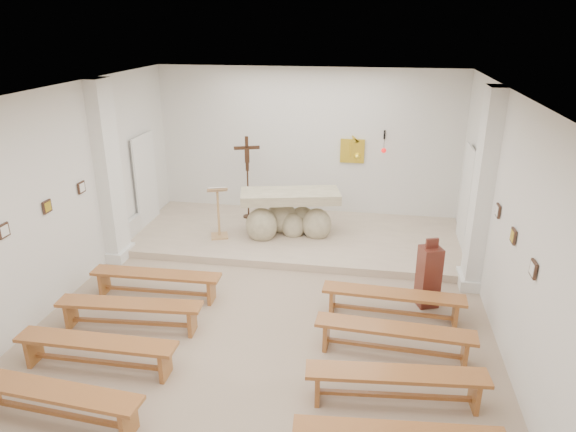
% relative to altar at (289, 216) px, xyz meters
% --- Properties ---
extents(ground, '(7.00, 10.00, 0.00)m').
position_rel_altar_xyz_m(ground, '(0.16, -3.40, -0.56)').
color(ground, tan).
rests_on(ground, ground).
extents(wall_left, '(0.02, 10.00, 3.50)m').
position_rel_altar_xyz_m(wall_left, '(-3.33, -3.40, 1.19)').
color(wall_left, silver).
rests_on(wall_left, ground).
extents(wall_right, '(0.02, 10.00, 3.50)m').
position_rel_altar_xyz_m(wall_right, '(3.65, -3.40, 1.19)').
color(wall_right, silver).
rests_on(wall_right, ground).
extents(wall_back, '(7.00, 0.02, 3.50)m').
position_rel_altar_xyz_m(wall_back, '(0.16, 1.59, 1.19)').
color(wall_back, silver).
rests_on(wall_back, ground).
extents(ceiling, '(7.00, 10.00, 0.02)m').
position_rel_altar_xyz_m(ceiling, '(0.16, -3.40, 2.93)').
color(ceiling, silver).
rests_on(ceiling, wall_back).
extents(sanctuary_platform, '(6.98, 3.00, 0.15)m').
position_rel_altar_xyz_m(sanctuary_platform, '(0.16, 0.10, -0.48)').
color(sanctuary_platform, '#C7B099').
rests_on(sanctuary_platform, ground).
extents(pilaster_left, '(0.26, 0.55, 3.50)m').
position_rel_altar_xyz_m(pilaster_left, '(-3.21, -1.40, 1.19)').
color(pilaster_left, white).
rests_on(pilaster_left, ground).
extents(pilaster_right, '(0.26, 0.55, 3.50)m').
position_rel_altar_xyz_m(pilaster_right, '(3.53, -1.40, 1.19)').
color(pilaster_right, white).
rests_on(pilaster_right, ground).
extents(gold_wall_relief, '(0.55, 0.04, 0.55)m').
position_rel_altar_xyz_m(gold_wall_relief, '(1.21, 1.56, 1.09)').
color(gold_wall_relief, yellow).
rests_on(gold_wall_relief, wall_back).
extents(sanctuary_lamp, '(0.11, 0.36, 0.44)m').
position_rel_altar_xyz_m(sanctuary_lamp, '(1.91, 1.31, 1.25)').
color(sanctuary_lamp, black).
rests_on(sanctuary_lamp, wall_back).
extents(station_frame_left_front, '(0.03, 0.20, 0.20)m').
position_rel_altar_xyz_m(station_frame_left_front, '(-3.31, -4.20, 1.16)').
color(station_frame_left_front, '#382318').
rests_on(station_frame_left_front, wall_left).
extents(station_frame_left_mid, '(0.03, 0.20, 0.20)m').
position_rel_altar_xyz_m(station_frame_left_mid, '(-3.31, -3.20, 1.16)').
color(station_frame_left_mid, '#382318').
rests_on(station_frame_left_mid, wall_left).
extents(station_frame_left_rear, '(0.03, 0.20, 0.20)m').
position_rel_altar_xyz_m(station_frame_left_rear, '(-3.31, -2.20, 1.16)').
color(station_frame_left_rear, '#382318').
rests_on(station_frame_left_rear, wall_left).
extents(station_frame_right_front, '(0.03, 0.20, 0.20)m').
position_rel_altar_xyz_m(station_frame_right_front, '(3.63, -4.20, 1.16)').
color(station_frame_right_front, '#382318').
rests_on(station_frame_right_front, wall_right).
extents(station_frame_right_mid, '(0.03, 0.20, 0.20)m').
position_rel_altar_xyz_m(station_frame_right_mid, '(3.63, -3.20, 1.16)').
color(station_frame_right_mid, '#382318').
rests_on(station_frame_right_mid, wall_right).
extents(station_frame_right_rear, '(0.03, 0.20, 0.20)m').
position_rel_altar_xyz_m(station_frame_right_rear, '(3.63, -2.20, 1.16)').
color(station_frame_right_rear, '#382318').
rests_on(station_frame_right_rear, wall_right).
extents(radiator_left, '(0.10, 0.85, 0.52)m').
position_rel_altar_xyz_m(radiator_left, '(-3.27, -0.70, -0.29)').
color(radiator_left, silver).
rests_on(radiator_left, ground).
extents(radiator_right, '(0.10, 0.85, 0.52)m').
position_rel_altar_xyz_m(radiator_right, '(3.59, -0.70, -0.29)').
color(radiator_right, silver).
rests_on(radiator_right, ground).
extents(altar, '(2.18, 1.24, 1.06)m').
position_rel_altar_xyz_m(altar, '(0.00, 0.00, 0.00)').
color(altar, '#C5B996').
rests_on(altar, sanctuary_platform).
extents(lectern, '(0.50, 0.46, 1.16)m').
position_rel_altar_xyz_m(lectern, '(-1.42, -0.40, 0.17)').
color(lectern, tan).
rests_on(lectern, sanctuary_platform).
extents(crucifix_stand, '(0.56, 0.25, 1.91)m').
position_rel_altar_xyz_m(crucifix_stand, '(-1.10, 0.86, 0.69)').
color(crucifix_stand, '#341E10').
rests_on(crucifix_stand, sanctuary_platform).
extents(potted_plant, '(0.46, 0.41, 0.47)m').
position_rel_altar_xyz_m(potted_plant, '(0.08, 0.21, -0.17)').
color(potted_plant, '#275120').
rests_on(potted_plant, sanctuary_platform).
extents(donation_pedestal, '(0.41, 0.41, 1.20)m').
position_rel_altar_xyz_m(donation_pedestal, '(2.70, -2.23, -0.03)').
color(donation_pedestal, '#5A2419').
rests_on(donation_pedestal, ground).
extents(bench_left_front, '(2.22, 0.41, 0.47)m').
position_rel_altar_xyz_m(bench_left_front, '(-1.82, -2.76, -0.21)').
color(bench_left_front, '#A76A30').
rests_on(bench_left_front, ground).
extents(bench_right_front, '(2.23, 0.46, 0.47)m').
position_rel_altar_xyz_m(bench_right_front, '(2.13, -2.76, -0.21)').
color(bench_right_front, '#A76A30').
rests_on(bench_right_front, ground).
extents(bench_left_second, '(2.23, 0.51, 0.47)m').
position_rel_altar_xyz_m(bench_left_second, '(-1.82, -3.75, -0.21)').
color(bench_left_second, '#A76A30').
rests_on(bench_left_second, ground).
extents(bench_right_second, '(2.23, 0.48, 0.47)m').
position_rel_altar_xyz_m(bench_right_second, '(2.13, -3.75, -0.21)').
color(bench_right_second, '#A76A30').
rests_on(bench_right_second, ground).
extents(bench_left_third, '(2.22, 0.36, 0.47)m').
position_rel_altar_xyz_m(bench_left_third, '(-1.82, -4.74, -0.21)').
color(bench_left_third, '#A76A30').
rests_on(bench_left_third, ground).
extents(bench_right_third, '(2.24, 0.56, 0.47)m').
position_rel_altar_xyz_m(bench_right_third, '(2.13, -4.74, -0.21)').
color(bench_right_third, '#A76A30').
rests_on(bench_right_third, ground).
extents(bench_left_fourth, '(2.24, 0.52, 0.47)m').
position_rel_altar_xyz_m(bench_left_fourth, '(-1.82, -5.72, -0.21)').
color(bench_left_fourth, '#A76A30').
rests_on(bench_left_fourth, ground).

